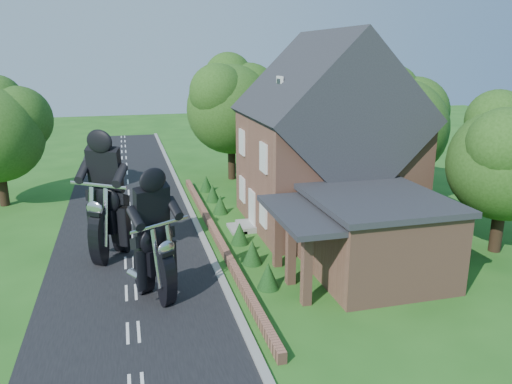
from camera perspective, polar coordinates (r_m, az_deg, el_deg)
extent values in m
plane|color=#215919|center=(20.52, -14.08, -11.11)|extent=(120.00, 120.00, 0.00)
cube|color=black|center=(20.51, -14.09, -11.09)|extent=(7.00, 80.00, 0.02)
cube|color=gray|center=(20.78, -3.84, -10.10)|extent=(0.30, 80.00, 0.12)
cube|color=#9B654F|center=(25.36, -4.60, -4.90)|extent=(0.30, 22.00, 0.40)
cube|color=#9B654F|center=(27.19, 7.85, 2.57)|extent=(8.00, 8.00, 6.00)
cube|color=#24252B|center=(26.68, 8.09, 8.86)|extent=(8.48, 8.64, 8.48)
cube|color=#9B654F|center=(27.34, 12.36, 15.55)|extent=(0.60, 0.90, 1.60)
cube|color=white|center=(25.65, 2.73, 12.09)|extent=(0.12, 0.80, 0.90)
cube|color=black|center=(25.63, 2.60, 12.09)|extent=(0.04, 0.55, 0.65)
cube|color=white|center=(26.44, -0.47, -2.04)|extent=(0.10, 1.10, 2.10)
cube|color=gray|center=(26.65, -1.17, -3.94)|extent=(0.80, 1.60, 0.30)
cube|color=gray|center=(26.57, -2.22, -4.18)|extent=(0.80, 1.60, 0.15)
cube|color=white|center=(24.25, 0.83, -2.32)|extent=(0.10, 1.10, 1.40)
cube|color=black|center=(24.24, 0.78, -2.32)|extent=(0.04, 0.92, 1.22)
cube|color=white|center=(28.33, -1.58, 0.32)|extent=(0.10, 1.10, 1.40)
cube|color=black|center=(28.33, -1.62, 0.32)|extent=(0.04, 0.92, 1.22)
cube|color=white|center=(23.56, 0.85, 3.94)|extent=(0.10, 1.10, 1.40)
cube|color=black|center=(23.55, 0.80, 3.94)|extent=(0.04, 0.92, 1.22)
cube|color=white|center=(27.75, -1.62, 5.71)|extent=(0.10, 1.10, 1.40)
cube|color=black|center=(27.74, -1.66, 5.71)|extent=(0.04, 0.92, 1.22)
cube|color=#9B654F|center=(21.50, 13.43, -5.15)|extent=(5.00, 5.60, 3.20)
cube|color=#24252B|center=(20.96, 13.72, -0.75)|extent=(5.30, 5.94, 0.24)
cube|color=#24252B|center=(19.81, 5.73, -2.44)|extent=(2.60, 5.32, 0.22)
cube|color=#9B654F|center=(18.60, 5.80, -8.80)|extent=(0.35, 0.35, 2.80)
cube|color=#9B654F|center=(20.15, 4.00, -6.78)|extent=(0.35, 0.35, 2.80)
cube|color=#9B654F|center=(21.74, 2.47, -5.04)|extent=(0.35, 0.35, 2.80)
cylinder|color=black|center=(26.09, 26.27, -3.15)|extent=(0.56, 0.56, 2.80)
sphere|color=#224714|center=(25.40, 27.03, 2.92)|extent=(5.20, 5.20, 5.20)
sphere|color=#224714|center=(24.05, 26.93, 4.84)|extent=(3.22, 3.22, 3.22)
sphere|color=#224714|center=(25.96, 26.19, 7.36)|extent=(2.86, 2.86, 2.86)
cylinder|color=black|center=(32.37, 15.90, 1.48)|extent=(0.56, 0.56, 3.00)
sphere|color=#224714|center=(31.78, 16.32, 7.00)|extent=(6.00, 6.00, 6.00)
sphere|color=#224714|center=(32.89, 17.94, 8.72)|extent=(4.32, 4.32, 4.32)
sphere|color=#224714|center=(30.33, 15.64, 8.95)|extent=(3.72, 3.72, 3.72)
sphere|color=#224714|center=(32.64, 15.67, 10.97)|extent=(3.30, 3.30, 3.30)
cylinder|color=black|center=(37.79, 6.89, 4.40)|extent=(0.56, 0.56, 3.60)
sphere|color=#224714|center=(37.24, 7.08, 10.11)|extent=(7.20, 7.20, 7.20)
sphere|color=#224714|center=(38.45, 9.02, 11.83)|extent=(5.18, 5.18, 5.18)
sphere|color=#224714|center=(35.68, 5.89, 12.23)|extent=(4.46, 4.46, 4.46)
sphere|color=#224714|center=(38.47, 6.53, 14.06)|extent=(3.96, 3.96, 3.96)
cylinder|color=black|center=(37.00, -2.38, 4.10)|extent=(0.56, 0.56, 3.40)
sphere|color=#224714|center=(36.47, -2.45, 9.44)|extent=(6.40, 6.40, 6.40)
sphere|color=#224714|center=(37.34, -0.48, 11.07)|extent=(4.61, 4.61, 4.61)
sphere|color=#224714|center=(35.19, -3.94, 11.29)|extent=(3.97, 3.97, 3.97)
sphere|color=#224714|center=(37.57, -2.77, 13.04)|extent=(3.52, 3.52, 3.52)
cylinder|color=black|center=(34.06, -26.62, 0.92)|extent=(0.56, 0.56, 2.80)
sphere|color=#224714|center=(33.53, -27.23, 5.78)|extent=(5.60, 5.60, 5.60)
sphere|color=#224714|center=(33.72, -25.11, 7.53)|extent=(4.03, 4.03, 4.03)
sphere|color=#224714|center=(34.38, -27.10, 9.31)|extent=(3.08, 3.08, 3.08)
cone|color=#123912|center=(20.04, 1.39, -9.53)|extent=(0.90, 0.90, 1.10)
cone|color=#123912|center=(22.25, -0.42, -6.89)|extent=(0.90, 0.90, 1.10)
cone|color=#123912|center=(24.51, -1.89, -4.73)|extent=(0.90, 0.90, 1.10)
cone|color=#123912|center=(29.15, -4.11, -1.42)|extent=(0.90, 0.90, 1.10)
cone|color=#123912|center=(31.51, -4.97, -0.13)|extent=(0.90, 0.90, 1.10)
cone|color=#123912|center=(33.90, -5.71, 0.97)|extent=(0.90, 0.90, 1.10)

